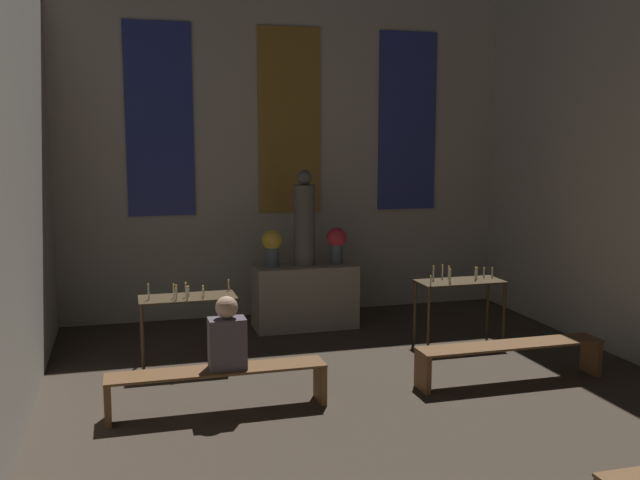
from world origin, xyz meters
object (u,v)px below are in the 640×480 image
(candle_rack_left, at_px, (188,306))
(person_seated, at_px, (227,336))
(flower_vase_right, at_px, (336,243))
(pew_back_right, at_px, (510,353))
(candle_rack_right, at_px, (460,289))
(pew_back_left, at_px, (218,380))
(altar, at_px, (305,296))
(flower_vase_left, at_px, (272,245))
(statue, at_px, (305,221))

(candle_rack_left, relative_size, person_seated, 1.55)
(candle_rack_left, xyz_separation_m, person_seated, (0.24, -1.52, 0.04))
(flower_vase_right, distance_m, pew_back_right, 3.17)
(candle_rack_right, bearing_deg, pew_back_left, -155.57)
(flower_vase_right, bearing_deg, candle_rack_left, -149.44)
(person_seated, bearing_deg, altar, 61.94)
(flower_vase_left, xyz_separation_m, pew_back_right, (2.07, -2.82, -0.88))
(statue, height_order, candle_rack_right, statue)
(altar, xyz_separation_m, pew_back_right, (1.60, -2.82, -0.13))
(altar, bearing_deg, candle_rack_right, -36.74)
(pew_back_right, xyz_separation_m, person_seated, (-3.11, 0.00, 0.43))
(statue, distance_m, candle_rack_right, 2.32)
(statue, distance_m, pew_back_right, 3.46)
(flower_vase_right, distance_m, pew_back_left, 3.61)
(statue, xyz_separation_m, flower_vase_right, (0.47, 0.00, -0.32))
(altar, bearing_deg, person_seated, -118.06)
(pew_back_left, relative_size, pew_back_right, 1.00)
(flower_vase_left, xyz_separation_m, person_seated, (-1.04, -2.82, -0.45))
(statue, bearing_deg, pew_back_right, -60.39)
(statue, xyz_separation_m, candle_rack_right, (1.74, -1.30, -0.80))
(candle_rack_left, bearing_deg, altar, 36.78)
(flower_vase_left, bearing_deg, altar, 0.00)
(altar, relative_size, person_seated, 1.99)
(pew_back_left, height_order, person_seated, person_seated)
(altar, height_order, statue, statue)
(candle_rack_right, distance_m, pew_back_left, 3.70)
(person_seated, bearing_deg, candle_rack_right, 25.09)
(statue, bearing_deg, pew_back_left, -119.61)
(statue, bearing_deg, person_seated, -118.06)
(flower_vase_left, bearing_deg, pew_back_left, -111.98)
(flower_vase_right, relative_size, pew_back_left, 0.24)
(flower_vase_right, relative_size, candle_rack_right, 0.46)
(pew_back_right, bearing_deg, candle_rack_left, 155.64)
(pew_back_right, bearing_deg, altar, 119.61)
(statue, distance_m, flower_vase_left, 0.56)
(pew_back_left, distance_m, person_seated, 0.44)
(flower_vase_left, distance_m, pew_back_right, 3.61)
(flower_vase_left, height_order, pew_back_right, flower_vase_left)
(flower_vase_right, bearing_deg, flower_vase_left, 180.00)
(altar, height_order, flower_vase_right, flower_vase_right)
(flower_vase_right, bearing_deg, person_seated, -124.91)
(flower_vase_left, bearing_deg, flower_vase_right, 0.00)
(flower_vase_right, xyz_separation_m, candle_rack_left, (-2.21, -1.31, -0.48))
(pew_back_right, bearing_deg, candle_rack_right, 84.74)
(candle_rack_left, height_order, candle_rack_right, candle_rack_right)
(pew_back_left, bearing_deg, candle_rack_left, 95.36)
(pew_back_right, bearing_deg, flower_vase_left, 126.24)
(flower_vase_left, relative_size, flower_vase_right, 1.00)
(flower_vase_left, height_order, flower_vase_right, same)
(flower_vase_right, distance_m, candle_rack_left, 2.61)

